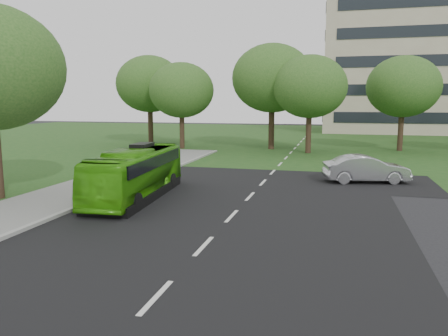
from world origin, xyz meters
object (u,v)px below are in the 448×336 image
tree_park_c (310,87)px  bus (137,173)px  sedan (366,169)px  tree_park_b (272,78)px  tree_park_a (181,90)px  tree_park_f (150,84)px  tree_park_d (403,87)px

tree_park_c → bus: (-7.09, -21.78, -4.92)m
bus → sedan: 13.62m
bus → sedan: (11.46, 7.34, -0.43)m
tree_park_b → tree_park_a: bearing=-169.3°
tree_park_a → bus: (5.81, -22.65, -4.69)m
tree_park_a → tree_park_c: size_ratio=0.96×
tree_park_b → tree_park_c: (3.88, -2.56, -0.95)m
tree_park_c → tree_park_f: 18.53m
tree_park_f → bus: size_ratio=1.11×
tree_park_c → bus: 23.43m
tree_park_b → tree_park_c: size_ratio=1.16×
tree_park_a → sedan: 23.64m
tree_park_d → tree_park_f: 26.62m
sedan → tree_park_b: bearing=12.5°
tree_park_b → tree_park_d: 12.65m
tree_park_b → tree_park_c: bearing=-33.4°
tree_park_d → tree_park_c: bearing=-154.0°
sedan → bus: bearing=109.3°
tree_park_a → tree_park_c: tree_park_c is taller
tree_park_f → tree_park_a: bearing=-35.1°
tree_park_b → tree_park_c: 4.75m
sedan → tree_park_f: bearing=36.4°
tree_park_a → tree_park_d: (21.53, 3.34, 0.29)m
tree_park_f → bus: 28.93m
tree_park_b → sedan: tree_park_b is taller
tree_park_f → tree_park_b: bearing=-7.6°
tree_park_a → tree_park_d: size_ratio=0.95×
tree_park_b → tree_park_d: size_ratio=1.15×
tree_park_c → tree_park_d: bearing=26.0°
tree_park_a → tree_park_b: bearing=10.7°
tree_park_a → tree_park_c: (12.90, -0.86, 0.22)m
tree_park_c → bus: tree_park_c is taller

